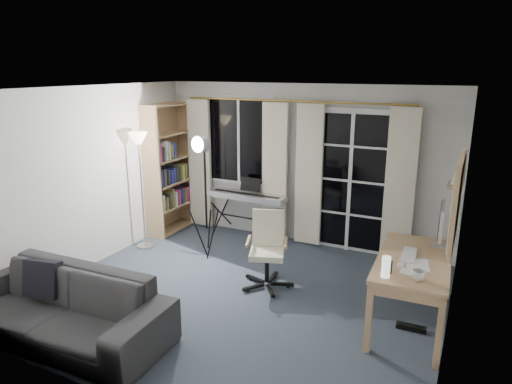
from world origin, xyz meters
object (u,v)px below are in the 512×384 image
at_px(studio_light, 202,158).
at_px(office_chair, 268,242).
at_px(keyboard_piano, 248,197).
at_px(bookshelf, 168,172).
at_px(desk, 413,267).
at_px(sofa, 58,296).
at_px(torchiere_lamp, 139,156).
at_px(monitor, 441,222).
at_px(mug, 418,274).

bearing_deg(studio_light, office_chair, -4.09).
distance_m(keyboard_piano, studio_light, 1.16).
height_order(bookshelf, desk, bookshelf).
xyz_separation_m(keyboard_piano, sofa, (-0.44, -3.25, -0.24)).
bearing_deg(studio_light, keyboard_piano, 88.13).
relative_size(bookshelf, torchiere_lamp, 1.20).
height_order(studio_light, desk, studio_light).
xyz_separation_m(torchiere_lamp, desk, (3.89, -0.49, -0.74)).
distance_m(desk, sofa, 3.57).
distance_m(monitor, mug, 0.98).
distance_m(studio_light, sofa, 2.59).
bearing_deg(keyboard_piano, monitor, -18.78).
height_order(office_chair, sofa, office_chair).
height_order(studio_light, sofa, studio_light).
xyz_separation_m(keyboard_piano, mug, (2.76, -1.98, 0.13)).
height_order(keyboard_piano, studio_light, studio_light).
xyz_separation_m(desk, mug, (0.10, -0.50, 0.15)).
bearing_deg(sofa, monitor, 31.99).
xyz_separation_m(bookshelf, studio_light, (1.09, -0.66, 0.43)).
xyz_separation_m(mug, sofa, (-3.19, -1.26, -0.37)).
distance_m(torchiere_lamp, mug, 4.15).
bearing_deg(sofa, keyboard_piano, 80.40).
relative_size(office_chair, desk, 0.66).
height_order(bookshelf, keyboard_piano, bookshelf).
xyz_separation_m(desk, monitor, (0.20, 0.45, 0.38)).
bearing_deg(sofa, mug, 19.64).
bearing_deg(torchiere_lamp, mug, -13.99).
xyz_separation_m(keyboard_piano, desk, (2.66, -1.48, -0.03)).
xyz_separation_m(bookshelf, mug, (4.11, -1.78, -0.18)).
bearing_deg(desk, studio_light, 165.49).
bearing_deg(torchiere_lamp, desk, -7.23).
xyz_separation_m(office_chair, monitor, (1.93, 0.23, 0.48)).
relative_size(torchiere_lamp, sofa, 0.76).
relative_size(monitor, sofa, 0.24).
relative_size(torchiere_lamp, office_chair, 1.85).
xyz_separation_m(studio_light, sofa, (-0.18, -2.39, -0.98)).
distance_m(keyboard_piano, desk, 3.04).
xyz_separation_m(torchiere_lamp, keyboard_piano, (1.23, 0.99, -0.71)).
relative_size(bookshelf, mug, 16.98).
bearing_deg(keyboard_piano, bookshelf, -170.44).
xyz_separation_m(office_chair, mug, (1.83, -0.72, 0.26)).
bearing_deg(monitor, studio_light, 174.38).
relative_size(studio_light, mug, 14.46).
height_order(torchiere_lamp, desk, torchiere_lamp).
bearing_deg(keyboard_piano, mug, -34.60).
xyz_separation_m(monitor, mug, (-0.10, -0.95, -0.22)).
xyz_separation_m(studio_light, desk, (2.91, -0.63, -0.77)).
xyz_separation_m(torchiere_lamp, mug, (3.99, -0.99, -0.59)).
bearing_deg(keyboard_piano, desk, -28.04).
height_order(monitor, sofa, monitor).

